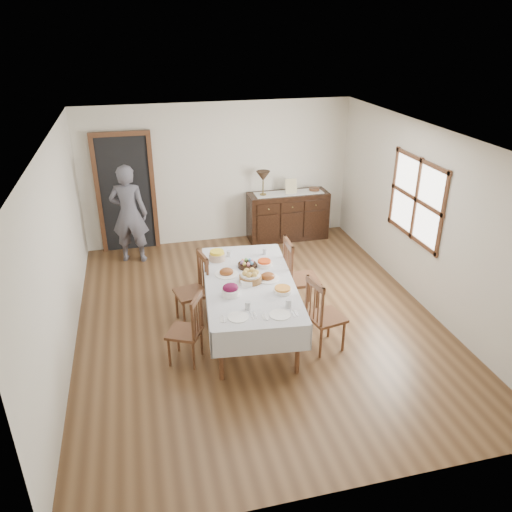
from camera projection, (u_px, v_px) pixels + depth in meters
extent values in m
plane|color=brown|center=(258.00, 318.00, 7.17)|extent=(6.00, 6.00, 0.00)
cube|color=silver|center=(258.00, 137.00, 6.06)|extent=(5.00, 6.00, 0.02)
cube|color=silver|center=(219.00, 174.00, 9.24)|extent=(5.00, 0.02, 2.60)
cube|color=silver|center=(348.00, 378.00, 3.98)|extent=(5.00, 0.02, 2.60)
cube|color=silver|center=(59.00, 254.00, 6.07)|extent=(0.02, 6.00, 2.60)
cube|color=silver|center=(427.00, 219.00, 7.15)|extent=(0.02, 6.00, 2.60)
cube|color=white|center=(417.00, 199.00, 7.33)|extent=(0.02, 1.30, 1.10)
cube|color=brown|center=(416.00, 199.00, 7.32)|extent=(0.03, 1.46, 1.26)
cube|color=black|center=(126.00, 194.00, 8.95)|extent=(0.90, 0.06, 2.10)
cube|color=brown|center=(126.00, 195.00, 8.93)|extent=(1.04, 0.08, 2.18)
cube|color=silver|center=(249.00, 282.00, 6.56)|extent=(1.35, 2.34, 0.04)
cylinder|color=brown|center=(221.00, 354.00, 5.81)|extent=(0.06, 0.06, 0.72)
cylinder|color=brown|center=(298.00, 348.00, 5.92)|extent=(0.06, 0.06, 0.72)
cylinder|color=brown|center=(212.00, 278.00, 7.54)|extent=(0.06, 0.06, 0.72)
cylinder|color=brown|center=(271.00, 274.00, 7.65)|extent=(0.06, 0.06, 0.72)
cube|color=silver|center=(207.00, 295.00, 6.55)|extent=(0.26, 2.26, 0.35)
cube|color=silver|center=(291.00, 290.00, 6.69)|extent=(0.26, 2.26, 0.35)
cube|color=silver|center=(262.00, 342.00, 5.61)|extent=(1.15, 0.14, 0.35)
cube|color=silver|center=(240.00, 256.00, 7.63)|extent=(1.15, 0.14, 0.35)
cube|color=brown|center=(185.00, 332.00, 6.12)|extent=(0.52, 0.52, 0.04)
cylinder|color=brown|center=(178.00, 338.00, 6.39)|extent=(0.03, 0.03, 0.40)
cylinder|color=brown|center=(169.00, 353.00, 6.11)|extent=(0.03, 0.03, 0.40)
cylinder|color=brown|center=(202.00, 341.00, 6.33)|extent=(0.03, 0.03, 0.40)
cylinder|color=brown|center=(194.00, 356.00, 6.05)|extent=(0.03, 0.03, 0.40)
cylinder|color=brown|center=(201.00, 309.00, 6.13)|extent=(0.04, 0.04, 0.52)
cylinder|color=brown|center=(193.00, 323.00, 5.83)|extent=(0.04, 0.04, 0.52)
cube|color=brown|center=(196.00, 300.00, 5.88)|extent=(0.19, 0.35, 0.07)
cylinder|color=brown|center=(199.00, 313.00, 6.06)|extent=(0.02, 0.02, 0.43)
cylinder|color=brown|center=(197.00, 317.00, 5.99)|extent=(0.02, 0.02, 0.43)
cylinder|color=brown|center=(195.00, 321.00, 5.91)|extent=(0.02, 0.02, 0.43)
cube|color=brown|center=(191.00, 293.00, 6.92)|extent=(0.50, 0.50, 0.04)
cylinder|color=brown|center=(177.00, 305.00, 7.10)|extent=(0.04, 0.04, 0.43)
cylinder|color=brown|center=(184.00, 316.00, 6.82)|extent=(0.04, 0.04, 0.43)
cylinder|color=brown|center=(199.00, 299.00, 7.23)|extent=(0.04, 0.04, 0.43)
cylinder|color=brown|center=(208.00, 311.00, 6.95)|extent=(0.04, 0.04, 0.43)
cylinder|color=brown|center=(199.00, 267.00, 7.03)|extent=(0.04, 0.04, 0.56)
cylinder|color=brown|center=(208.00, 278.00, 6.73)|extent=(0.04, 0.04, 0.56)
cube|color=brown|center=(202.00, 257.00, 6.78)|extent=(0.12, 0.40, 0.08)
cylinder|color=brown|center=(201.00, 271.00, 6.96)|extent=(0.02, 0.02, 0.46)
cylinder|color=brown|center=(203.00, 274.00, 6.89)|extent=(0.02, 0.02, 0.46)
cylinder|color=brown|center=(206.00, 276.00, 6.81)|extent=(0.02, 0.02, 0.46)
cube|color=brown|center=(326.00, 317.00, 6.36)|extent=(0.50, 0.50, 0.04)
cylinder|color=brown|center=(343.00, 336.00, 6.39)|extent=(0.04, 0.04, 0.43)
cylinder|color=brown|center=(329.00, 323.00, 6.67)|extent=(0.04, 0.04, 0.43)
cylinder|color=brown|center=(321.00, 343.00, 6.26)|extent=(0.04, 0.04, 0.43)
cylinder|color=brown|center=(307.00, 329.00, 6.54)|extent=(0.04, 0.04, 0.43)
cylinder|color=brown|center=(322.00, 309.00, 6.02)|extent=(0.04, 0.04, 0.56)
cylinder|color=brown|center=(307.00, 295.00, 6.32)|extent=(0.04, 0.04, 0.56)
cube|color=brown|center=(315.00, 285.00, 6.06)|extent=(0.12, 0.40, 0.08)
cylinder|color=brown|center=(318.00, 306.00, 6.10)|extent=(0.02, 0.02, 0.46)
cylinder|color=brown|center=(314.00, 303.00, 6.18)|extent=(0.02, 0.02, 0.46)
cylinder|color=brown|center=(311.00, 300.00, 6.25)|extent=(0.02, 0.02, 0.46)
cube|color=brown|center=(302.00, 279.00, 7.19)|extent=(0.48, 0.48, 0.04)
cylinder|color=brown|center=(317.00, 300.00, 7.17)|extent=(0.04, 0.04, 0.48)
cylinder|color=brown|center=(309.00, 288.00, 7.51)|extent=(0.04, 0.04, 0.48)
cylinder|color=brown|center=(292.00, 303.00, 7.10)|extent=(0.04, 0.04, 0.48)
cylinder|color=brown|center=(285.00, 290.00, 7.44)|extent=(0.04, 0.04, 0.48)
cylinder|color=brown|center=(292.00, 268.00, 6.85)|extent=(0.04, 0.04, 0.62)
cylinder|color=brown|center=(284.00, 255.00, 7.20)|extent=(0.04, 0.04, 0.62)
cube|color=brown|center=(289.00, 244.00, 6.91)|extent=(0.06, 0.44, 0.09)
cylinder|color=brown|center=(290.00, 266.00, 6.94)|extent=(0.02, 0.02, 0.51)
cylinder|color=brown|center=(288.00, 263.00, 7.03)|extent=(0.02, 0.02, 0.51)
cylinder|color=brown|center=(286.00, 260.00, 7.12)|extent=(0.02, 0.02, 0.51)
cube|color=black|center=(288.00, 216.00, 9.63)|extent=(1.53, 0.51, 0.92)
cube|color=black|center=(268.00, 209.00, 9.18)|extent=(0.43, 0.02, 0.18)
sphere|color=brown|center=(269.00, 209.00, 9.17)|extent=(0.03, 0.03, 0.03)
cube|color=black|center=(292.00, 207.00, 9.28)|extent=(0.43, 0.02, 0.18)
sphere|color=brown|center=(293.00, 207.00, 9.27)|extent=(0.03, 0.03, 0.03)
cube|color=black|center=(315.00, 205.00, 9.38)|extent=(0.43, 0.02, 0.18)
sphere|color=brown|center=(316.00, 205.00, 9.36)|extent=(0.03, 0.03, 0.03)
imported|color=#575764|center=(129.00, 211.00, 8.54)|extent=(0.65, 0.49, 1.85)
cylinder|color=brown|center=(251.00, 278.00, 6.52)|extent=(0.30, 0.30, 0.09)
cylinder|color=silver|center=(251.00, 275.00, 6.49)|extent=(0.27, 0.27, 0.02)
sphere|color=gold|center=(256.00, 272.00, 6.50)|extent=(0.08, 0.08, 0.08)
sphere|color=gold|center=(252.00, 270.00, 6.55)|extent=(0.08, 0.08, 0.08)
sphere|color=gold|center=(247.00, 271.00, 6.53)|extent=(0.08, 0.08, 0.08)
sphere|color=gold|center=(245.00, 273.00, 6.47)|extent=(0.08, 0.08, 0.08)
sphere|color=gold|center=(249.00, 275.00, 6.42)|extent=(0.08, 0.08, 0.08)
sphere|color=gold|center=(254.00, 275.00, 6.43)|extent=(0.08, 0.08, 0.08)
cylinder|color=black|center=(247.00, 265.00, 6.91)|extent=(0.26, 0.26, 0.05)
ellipsoid|color=pink|center=(252.00, 261.00, 6.90)|extent=(0.05, 0.05, 0.06)
ellipsoid|color=#63B0EA|center=(250.00, 260.00, 6.94)|extent=(0.05, 0.05, 0.06)
ellipsoid|color=#76C966|center=(246.00, 260.00, 6.95)|extent=(0.05, 0.05, 0.06)
ellipsoid|color=#F58B59|center=(243.00, 261.00, 6.92)|extent=(0.05, 0.05, 0.06)
ellipsoid|color=#B079C3|center=(242.00, 263.00, 6.87)|extent=(0.05, 0.05, 0.06)
ellipsoid|color=#EDDF62|center=(244.00, 264.00, 6.83)|extent=(0.05, 0.05, 0.06)
ellipsoid|color=pink|center=(248.00, 264.00, 6.82)|extent=(0.05, 0.05, 0.06)
ellipsoid|color=#63B0EA|center=(252.00, 263.00, 6.85)|extent=(0.05, 0.05, 0.06)
cylinder|color=white|center=(226.00, 274.00, 6.72)|extent=(0.31, 0.31, 0.02)
ellipsoid|color=brown|center=(226.00, 272.00, 6.70)|extent=(0.19, 0.16, 0.11)
cylinder|color=white|center=(268.00, 279.00, 6.60)|extent=(0.31, 0.31, 0.01)
ellipsoid|color=brown|center=(268.00, 276.00, 6.59)|extent=(0.19, 0.16, 0.11)
cylinder|color=white|center=(231.00, 292.00, 6.20)|extent=(0.23, 0.23, 0.08)
ellipsoid|color=#580C2F|center=(230.00, 288.00, 6.17)|extent=(0.20, 0.17, 0.11)
cylinder|color=white|center=(264.00, 264.00, 6.94)|extent=(0.22, 0.22, 0.06)
cylinder|color=#F54B14|center=(264.00, 261.00, 6.92)|extent=(0.18, 0.18, 0.03)
cylinder|color=tan|center=(217.00, 257.00, 7.11)|extent=(0.23, 0.23, 0.10)
cylinder|color=yellow|center=(217.00, 252.00, 7.08)|extent=(0.20, 0.20, 0.04)
cylinder|color=white|center=(283.00, 291.00, 6.27)|extent=(0.23, 0.23, 0.04)
cylinder|color=orange|center=(283.00, 288.00, 6.26)|extent=(0.20, 0.20, 0.02)
cube|color=white|center=(246.00, 284.00, 6.41)|extent=(0.15, 0.10, 0.07)
cylinder|color=white|center=(238.00, 317.00, 5.75)|extent=(0.25, 0.25, 0.01)
cube|color=silver|center=(224.00, 319.00, 5.71)|extent=(0.09, 0.13, 0.01)
cube|color=silver|center=(224.00, 319.00, 5.71)|extent=(0.03, 0.16, 0.01)
cube|color=silver|center=(252.00, 315.00, 5.78)|extent=(0.03, 0.18, 0.01)
cube|color=silver|center=(255.00, 315.00, 5.79)|extent=(0.03, 0.14, 0.01)
cylinder|color=silver|center=(248.00, 306.00, 5.89)|extent=(0.07, 0.07, 0.10)
cylinder|color=white|center=(280.00, 315.00, 5.79)|extent=(0.25, 0.25, 0.01)
cube|color=silver|center=(266.00, 317.00, 5.76)|extent=(0.09, 0.13, 0.01)
cube|color=silver|center=(266.00, 316.00, 5.75)|extent=(0.03, 0.16, 0.01)
cube|color=silver|center=(293.00, 313.00, 5.83)|extent=(0.03, 0.18, 0.01)
cube|color=silver|center=(296.00, 313.00, 5.84)|extent=(0.03, 0.14, 0.01)
cylinder|color=silver|center=(288.00, 303.00, 5.94)|extent=(0.07, 0.07, 0.10)
cylinder|color=silver|center=(229.00, 254.00, 7.21)|extent=(0.07, 0.07, 0.09)
cylinder|color=silver|center=(265.00, 251.00, 7.27)|extent=(0.07, 0.07, 0.10)
cube|color=silver|center=(289.00, 193.00, 9.43)|extent=(1.30, 0.35, 0.01)
cylinder|color=brown|center=(263.00, 194.00, 9.31)|extent=(0.12, 0.12, 0.03)
cylinder|color=brown|center=(263.00, 187.00, 9.25)|extent=(0.02, 0.02, 0.25)
cone|color=#38281B|center=(263.00, 176.00, 9.16)|extent=(0.26, 0.26, 0.18)
cube|color=#C7BC8F|center=(291.00, 186.00, 9.35)|extent=(0.22, 0.08, 0.28)
cylinder|color=brown|center=(314.00, 189.00, 9.55)|extent=(0.20, 0.20, 0.06)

